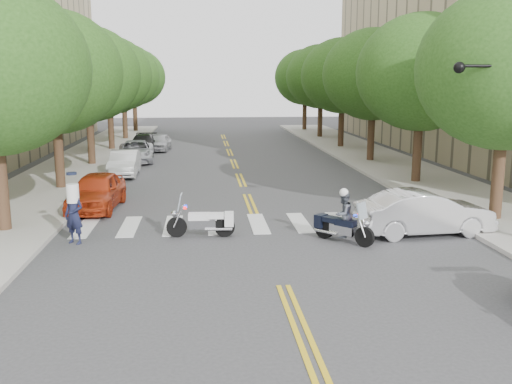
{
  "coord_description": "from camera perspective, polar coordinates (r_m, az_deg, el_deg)",
  "views": [
    {
      "loc": [
        -1.99,
        -13.7,
        5.13
      ],
      "look_at": [
        -0.14,
        5.92,
        1.3
      ],
      "focal_mm": 40.0,
      "sensor_mm": 36.0,
      "label": 1
    }
  ],
  "objects": [
    {
      "name": "parked_car_c",
      "position": [
        37.71,
        -11.95,
        3.99
      ],
      "size": [
        2.6,
        5.08,
        1.37
      ],
      "primitive_type": "imported",
      "rotation": [
        0.0,
        0.0,
        0.07
      ],
      "color": "#9D9FA5",
      "rests_on": "ground"
    },
    {
      "name": "tree_r_1",
      "position": [
        29.73,
        16.21,
        11.39
      ],
      "size": [
        6.4,
        6.4,
        8.45
      ],
      "color": "#382316",
      "rests_on": "ground"
    },
    {
      "name": "convertible",
      "position": [
        20.15,
        16.49,
        -2.0
      ],
      "size": [
        4.71,
        1.98,
        1.51
      ],
      "primitive_type": "imported",
      "rotation": [
        0.0,
        0.0,
        1.65
      ],
      "color": "silver",
      "rests_on": "ground"
    },
    {
      "name": "officer_standing",
      "position": [
        19.12,
        -17.74,
        -2.21
      ],
      "size": [
        0.81,
        0.72,
        1.87
      ],
      "primitive_type": "imported",
      "rotation": [
        0.0,
        0.0,
        -0.5
      ],
      "color": "#161932",
      "rests_on": "ground"
    },
    {
      "name": "parked_car_a",
      "position": [
        24.0,
        -15.65,
        0.08
      ],
      "size": [
        2.08,
        4.54,
        1.51
      ],
      "primitive_type": "imported",
      "rotation": [
        0.0,
        0.0,
        -0.07
      ],
      "color": "#B13212",
      "rests_on": "ground"
    },
    {
      "name": "tree_r_5",
      "position": [
        60.67,
        4.94,
        11.36
      ],
      "size": [
        6.4,
        6.4,
        8.45
      ],
      "color": "#382316",
      "rests_on": "ground"
    },
    {
      "name": "tree_r_4",
      "position": [
        52.82,
        6.52,
        11.39
      ],
      "size": [
        6.4,
        6.4,
        8.45
      ],
      "color": "#382316",
      "rests_on": "ground"
    },
    {
      "name": "traffic_signal_pole",
      "position": [
        19.8,
        24.13,
        5.96
      ],
      "size": [
        2.82,
        0.42,
        6.0
      ],
      "color": "black",
      "rests_on": "ground"
    },
    {
      "name": "parked_car_b",
      "position": [
        32.3,
        -13.03,
        2.81
      ],
      "size": [
        1.51,
        4.19,
        1.37
      ],
      "primitive_type": "imported",
      "rotation": [
        0.0,
        0.0,
        0.01
      ],
      "color": "silver",
      "rests_on": "ground"
    },
    {
      "name": "tree_l_5",
      "position": [
        60.09,
        -12.14,
        11.17
      ],
      "size": [
        6.4,
        6.4,
        8.45
      ],
      "color": "#382316",
      "rests_on": "ground"
    },
    {
      "name": "sidewalk_left",
      "position": [
        36.83,
        -17.13,
        2.62
      ],
      "size": [
        5.0,
        60.0,
        0.15
      ],
      "primitive_type": "cube",
      "color": "#9E9991",
      "rests_on": "ground"
    },
    {
      "name": "parked_car_d",
      "position": [
        42.66,
        -11.21,
        4.78
      ],
      "size": [
        1.99,
        4.6,
        1.32
      ],
      "primitive_type": "imported",
      "rotation": [
        0.0,
        0.0,
        -0.03
      ],
      "color": "black",
      "rests_on": "ground"
    },
    {
      "name": "sidewalk_right",
      "position": [
        37.85,
        12.35,
        3.07
      ],
      "size": [
        5.0,
        60.0,
        0.15
      ],
      "primitive_type": "cube",
      "color": "#9E9991",
      "rests_on": "ground"
    },
    {
      "name": "motorcycle_police",
      "position": [
        18.61,
        8.57,
        -2.6
      ],
      "size": [
        1.67,
        1.77,
        1.78
      ],
      "rotation": [
        0.0,
        0.0,
        3.89
      ],
      "color": "black",
      "rests_on": "ground"
    },
    {
      "name": "tree_l_3",
      "position": [
        44.23,
        -14.54,
        11.21
      ],
      "size": [
        6.4,
        6.4,
        8.45
      ],
      "color": "#382316",
      "rests_on": "ground"
    },
    {
      "name": "tree_l_4",
      "position": [
        52.15,
        -13.16,
        11.19
      ],
      "size": [
        6.4,
        6.4,
        8.45
      ],
      "color": "#382316",
      "rests_on": "ground"
    },
    {
      "name": "tree_r_0",
      "position": [
        22.47,
        23.79,
        11.17
      ],
      "size": [
        6.4,
        6.4,
        8.45
      ],
      "color": "#382316",
      "rests_on": "ground"
    },
    {
      "name": "motorcycle_parked",
      "position": [
        19.16,
        -4.95,
        -2.98
      ],
      "size": [
        2.3,
        0.56,
        1.48
      ],
      "rotation": [
        0.0,
        0.0,
        1.52
      ],
      "color": "black",
      "rests_on": "ground"
    },
    {
      "name": "tree_l_1",
      "position": [
        28.53,
        -19.6,
        11.23
      ],
      "size": [
        6.4,
        6.4,
        8.45
      ],
      "color": "#382316",
      "rests_on": "ground"
    },
    {
      "name": "parked_car_e",
      "position": [
        43.55,
        -9.63,
        4.92
      ],
      "size": [
        1.8,
        3.84,
        1.27
      ],
      "primitive_type": "imported",
      "rotation": [
        0.0,
        0.0,
        -0.08
      ],
      "color": "#A6A6AB",
      "rests_on": "ground"
    },
    {
      "name": "ground",
      "position": [
        14.77,
        2.73,
        -9.35
      ],
      "size": [
        140.0,
        140.0,
        0.0
      ],
      "primitive_type": "plane",
      "color": "#38383A",
      "rests_on": "ground"
    },
    {
      "name": "tree_r_3",
      "position": [
        45.02,
        8.64,
        11.42
      ],
      "size": [
        6.4,
        6.4,
        8.45
      ],
      "color": "#382316",
      "rests_on": "ground"
    },
    {
      "name": "tree_r_2",
      "position": [
        37.3,
        11.65,
        11.43
      ],
      "size": [
        6.4,
        6.4,
        8.45
      ],
      "color": "#382316",
      "rests_on": "ground"
    },
    {
      "name": "tree_l_2",
      "position": [
        36.35,
        -16.52,
        11.23
      ],
      "size": [
        6.4,
        6.4,
        8.45
      ],
      "color": "#382316",
      "rests_on": "ground"
    }
  ]
}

